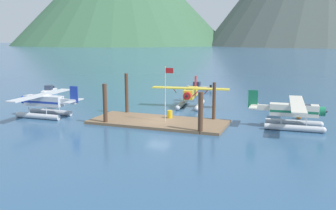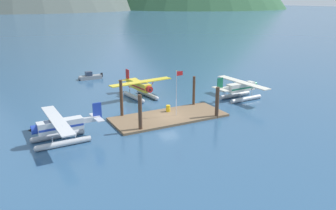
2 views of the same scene
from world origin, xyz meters
TOP-DOWN VIEW (x-y plane):
  - ground_plane at (0.00, 0.00)m, footprint 1200.00×1200.00m
  - dock_platform at (0.00, 0.00)m, footprint 14.95×6.21m
  - piling_near_left at (-5.14, -2.55)m, footprint 0.45×0.45m
  - piling_near_right at (5.54, -2.87)m, footprint 0.48×0.48m
  - piling_far_left at (-5.34, 3.06)m, footprint 0.41×0.41m
  - piling_far_right at (5.55, 2.83)m, footprint 0.37×0.37m
  - flagpole at (1.06, -0.29)m, footprint 0.95×0.10m
  - fuel_drum at (0.76, 1.66)m, footprint 0.62×0.62m
  - mooring_buoy at (14.54, 7.48)m, footprint 0.68×0.68m
  - seaplane_silver_port_aft at (-14.03, -1.47)m, footprint 7.98×10.44m
  - seaplane_yellow_bow_centre at (0.56, 10.57)m, footprint 10.49×7.95m
  - seaplane_cream_stbd_fwd at (14.02, 2.67)m, footprint 7.98×10.46m
  - boat_grey_open_north at (-3.00, 27.10)m, footprint 4.89×1.57m
  - boat_white_open_west at (-25.24, 13.83)m, footprint 2.92×4.65m

SIDE VIEW (x-z plane):
  - ground_plane at x=0.00m, z-range 0.00..0.00m
  - dock_platform at x=0.00m, z-range 0.00..0.30m
  - mooring_buoy at x=14.54m, z-range 0.00..0.68m
  - boat_grey_open_north at x=-3.00m, z-range -0.26..1.24m
  - boat_white_open_west at x=-25.24m, z-range -0.26..1.24m
  - fuel_drum at x=0.76m, z-range 0.30..1.18m
  - seaplane_silver_port_aft at x=-14.03m, z-range -0.34..3.50m
  - seaplane_yellow_bow_centre at x=0.56m, z-range -0.34..3.50m
  - seaplane_cream_stbd_fwd at x=14.02m, z-range -0.34..3.50m
  - piling_near_right at x=5.54m, z-range 0.00..4.15m
  - piling_far_right at x=5.55m, z-range 0.00..4.44m
  - piling_near_left at x=-5.14m, z-range 0.00..4.45m
  - piling_far_left at x=-5.34m, z-range 0.00..5.06m
  - flagpole at x=1.06m, z-range 1.04..7.06m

